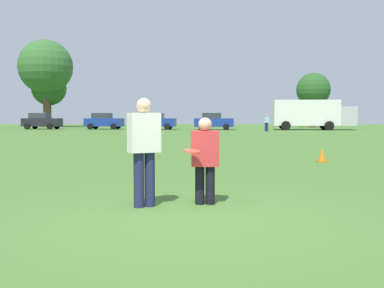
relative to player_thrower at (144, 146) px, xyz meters
The scene contains 14 objects.
ground_plane 1.55m from the player_thrower, 46.55° to the right, with size 152.16×152.16×0.00m, color #47702D.
player_thrower is the anchor object (origin of this frame).
player_defender 1.05m from the player_thrower, 14.74° to the left, with size 0.47×0.29×1.48m.
frisbee 0.80m from the player_thrower, ahead, with size 0.27×0.27×0.09m.
traffic_cone 9.05m from the player_thrower, 57.83° to the left, with size 0.32×0.32×0.48m.
parked_car_near_left 47.31m from the player_thrower, 111.97° to the left, with size 4.29×2.40×1.82m.
parked_car_mid_left 45.08m from the player_thrower, 103.63° to the left, with size 4.29×2.40×1.82m.
parked_car_center 43.36m from the player_thrower, 96.14° to the left, with size 4.29×2.40×1.82m.
parked_car_mid_right 42.16m from the player_thrower, 87.69° to the left, with size 4.29×2.40×1.82m.
box_truck 43.65m from the player_thrower, 73.88° to the left, with size 8.62×3.32×3.18m.
bystander_sideline_watcher 37.82m from the player_thrower, 79.74° to the left, with size 0.51×0.39×1.66m.
tree_center_elm 58.15m from the player_thrower, 110.61° to the left, with size 4.65×4.65×7.56m.
tree_east_birch 57.06m from the player_thrower, 111.02° to the left, with size 7.09×7.09×11.52m.
tree_east_oak 54.17m from the player_thrower, 74.39° to the left, with size 4.31×4.31×7.00m.
Camera 1 is at (0.24, -6.67, 1.51)m, focal length 43.09 mm.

